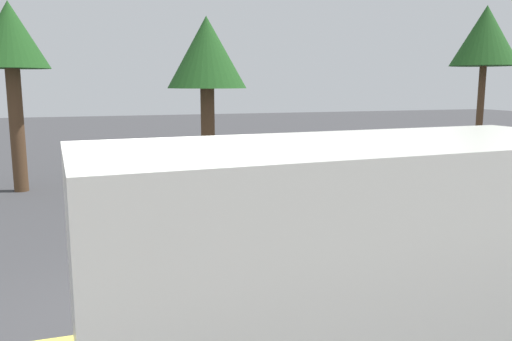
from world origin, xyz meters
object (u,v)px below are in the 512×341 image
(white_van, at_px, (356,238))
(tree_right_verge, at_px, (207,56))
(tree_left_verge, at_px, (10,41))
(tree_centre_verge, at_px, (485,37))

(white_van, xyz_separation_m, tree_right_verge, (0.69, 9.41, 2.18))
(tree_left_verge, distance_m, tree_centre_verge, 14.17)
(white_van, xyz_separation_m, tree_centre_verge, (10.06, 9.88, 2.95))
(tree_centre_verge, xyz_separation_m, tree_right_verge, (-9.38, -0.46, -0.77))
(white_van, height_order, tree_centre_verge, tree_centre_verge)
(tree_left_verge, bearing_deg, tree_right_verge, -6.62)
(tree_centre_verge, bearing_deg, tree_left_verge, 179.63)
(white_van, relative_size, tree_right_verge, 1.19)
(tree_centre_verge, bearing_deg, white_van, -135.54)
(tree_centre_verge, distance_m, tree_right_verge, 9.42)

